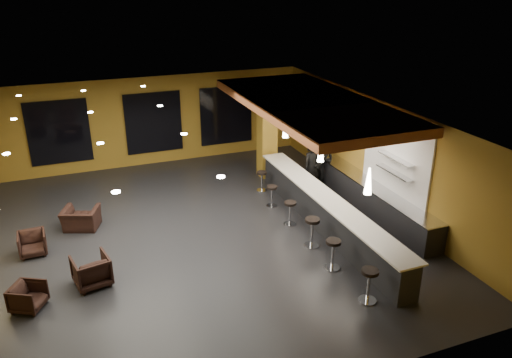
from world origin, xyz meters
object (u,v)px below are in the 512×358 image
object	(u,v)px
pendant_1	(321,150)
bar_counter	(326,214)
staff_a	(312,168)
bar_stool_3	(290,210)
armchair_b	(91,271)
pendant_2	(285,127)
column	(267,131)
bar_stool_4	(272,193)
bar_stool_0	(369,281)
staff_b	(318,163)
armchair_c	(32,244)
bar_stool_1	(333,250)
pendant_0	(369,181)
bar_stool_2	(312,229)
bar_stool_5	(262,179)
armchair_d	(81,219)
staff_c	(321,158)
armchair_a	(28,297)
prep_counter	(373,199)

from	to	relation	value
pendant_1	bar_counter	bearing A→B (deg)	-90.00
staff_a	bar_stool_3	distance (m)	2.64
bar_counter	armchair_b	xyz separation A→B (m)	(-6.76, -0.45, -0.11)
bar_counter	pendant_2	world-z (taller)	pendant_2
column	bar_counter	bearing A→B (deg)	-90.00
bar_stool_4	bar_stool_0	bearing A→B (deg)	-89.15
staff_b	armchair_c	xyz separation A→B (m)	(-9.45, -1.31, -0.58)
column	staff_b	world-z (taller)	column
pendant_2	bar_stool_1	world-z (taller)	pendant_2
bar_stool_3	pendant_0	bearing A→B (deg)	-71.93
pendant_0	bar_stool_2	size ratio (longest dim) A/B	0.82
bar_counter	armchair_b	size ratio (longest dim) A/B	9.37
staff_a	bar_stool_4	distance (m)	1.88
bar_stool_1	bar_stool_4	bearing A→B (deg)	90.07
bar_counter	armchair_c	bearing A→B (deg)	168.71
pendant_1	armchair_c	world-z (taller)	pendant_1
bar_stool_2	bar_counter	bearing A→B (deg)	41.76
bar_stool_5	pendant_1	bearing A→B (deg)	-75.89
pendant_1	bar_stool_1	size ratio (longest dim) A/B	0.85
armchair_b	armchair_c	distance (m)	2.50
bar_counter	bar_stool_5	world-z (taller)	bar_counter
pendant_0	bar_stool_2	xyz separation A→B (m)	(-0.85, 1.24, -1.80)
armchair_d	staff_c	bearing A→B (deg)	-154.49
armchair_a	bar_stool_1	world-z (taller)	bar_stool_1
pendant_1	bar_stool_2	size ratio (longest dim) A/B	0.82
prep_counter	staff_a	xyz separation A→B (m)	(-1.14, 2.11, 0.49)
armchair_a	bar_stool_2	distance (m)	7.35
armchair_d	bar_stool_0	distance (m)	8.67
pendant_2	staff_b	bearing A→B (deg)	-2.64
staff_b	pendant_1	bearing A→B (deg)	-105.81
armchair_a	bar_stool_4	world-z (taller)	bar_stool_4
pendant_0	staff_a	world-z (taller)	pendant_0
pendant_2	bar_stool_3	world-z (taller)	pendant_2
armchair_b	armchair_c	bearing A→B (deg)	-67.56
armchair_d	bar_stool_4	world-z (taller)	bar_stool_4
column	pendant_2	size ratio (longest dim) A/B	5.00
pendant_2	staff_c	size ratio (longest dim) A/B	0.37
bar_stool_0	armchair_a	bearing A→B (deg)	160.65
prep_counter	armchair_d	world-z (taller)	prep_counter
pendant_1	armchair_c	bearing A→B (deg)	172.12
column	staff_b	xyz separation A→B (m)	(1.29, -1.66, -0.84)
column	bar_stool_1	size ratio (longest dim) A/B	4.23
column	bar_stool_3	bearing A→B (deg)	-102.40
bar_counter	pendant_0	size ratio (longest dim) A/B	11.43
staff_b	bar_stool_4	distance (m)	2.39
bar_stool_0	armchair_d	bearing A→B (deg)	134.07
staff_a	pendant_1	bearing A→B (deg)	-122.64
pendant_0	pendant_2	bearing A→B (deg)	90.00
staff_a	armchair_a	xyz separation A→B (m)	(-9.05, -3.53, -0.60)
bar_stool_0	bar_stool_1	size ratio (longest dim) A/B	1.03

